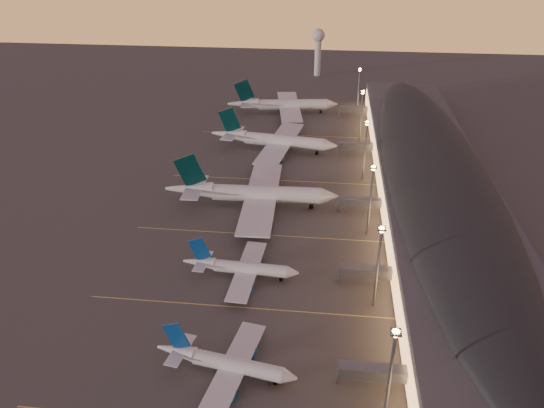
{
  "coord_description": "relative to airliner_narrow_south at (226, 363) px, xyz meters",
  "views": [
    {
      "loc": [
        21.09,
        -121.7,
        95.09
      ],
      "look_at": [
        2.0,
        45.0,
        7.0
      ],
      "focal_mm": 35.0,
      "sensor_mm": 36.0,
      "label": 1
    }
  ],
  "objects": [
    {
      "name": "airliner_wide_far",
      "position": [
        -5.49,
        199.81,
        1.9
      ],
      "size": [
        62.7,
        57.67,
        20.08
      ],
      "rotation": [
        0.0,
        0.0,
        0.14
      ],
      "color": "silver",
      "rests_on": "ground"
    },
    {
      "name": "baggage_tug_a",
      "position": [
        12.54,
        -1.28,
        -2.78
      ],
      "size": [
        3.88,
        2.57,
        1.08
      ],
      "rotation": [
        0.0,
        0.0,
        0.34
      ],
      "color": "orange",
      "rests_on": "ground"
    },
    {
      "name": "airliner_wide_mid",
      "position": [
        -4.76,
        143.4,
        1.8
      ],
      "size": [
        61.51,
        56.6,
        19.7
      ],
      "rotation": [
        0.0,
        0.0,
        -0.15
      ],
      "color": "silver",
      "rests_on": "ground"
    },
    {
      "name": "airliner_wide_near",
      "position": [
        -6.55,
        85.45,
        2.16
      ],
      "size": [
        65.83,
        59.86,
        21.09
      ],
      "rotation": [
        0.0,
        0.0,
        0.03
      ],
      "color": "silver",
      "rests_on": "ground"
    },
    {
      "name": "radar_tower",
      "position": [
        10.52,
        289.92,
        18.6
      ],
      "size": [
        9.0,
        9.0,
        32.5
      ],
      "color": "silver",
      "rests_on": "ground"
    },
    {
      "name": "lane_markings",
      "position": [
        0.52,
        69.92,
        -3.26
      ],
      "size": [
        90.0,
        180.36,
        0.0
      ],
      "color": "#D8C659",
      "rests_on": "ground"
    },
    {
      "name": "ground",
      "position": [
        0.52,
        29.92,
        -3.27
      ],
      "size": [
        700.0,
        700.0,
        0.0
      ],
      "primitive_type": "plane",
      "color": "#44413E"
    },
    {
      "name": "airliner_narrow_north",
      "position": [
        -3.03,
        39.45,
        0.05
      ],
      "size": [
        35.93,
        32.1,
        12.84
      ],
      "rotation": [
        0.0,
        0.0,
        -0.05
      ],
      "color": "silver",
      "rests_on": "ground"
    },
    {
      "name": "light_masts",
      "position": [
        36.52,
        94.92,
        14.28
      ],
      "size": [
        2.2,
        217.2,
        25.9
      ],
      "color": "slate",
      "rests_on": "ground"
    },
    {
      "name": "terminal_building",
      "position": [
        62.36,
        102.39,
        5.51
      ],
      "size": [
        56.35,
        255.0,
        17.46
      ],
      "color": "#46464B",
      "rests_on": "ground"
    },
    {
      "name": "baggage_tug_b",
      "position": [
        33.23,
        4.51,
        -2.82
      ],
      "size": [
        3.58,
        2.67,
        1.0
      ],
      "rotation": [
        0.0,
        0.0,
        0.46
      ],
      "color": "orange",
      "rests_on": "ground"
    },
    {
      "name": "airliner_narrow_south",
      "position": [
        0.0,
        0.0,
        0.0
      ],
      "size": [
        35.38,
        31.97,
        12.66
      ],
      "rotation": [
        0.0,
        0.0,
        -0.17
      ],
      "color": "silver",
      "rests_on": "ground"
    }
  ]
}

